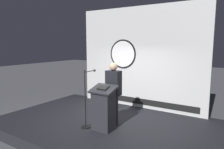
% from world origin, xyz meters
% --- Properties ---
extents(ground_plane, '(40.00, 40.00, 0.00)m').
position_xyz_m(ground_plane, '(0.00, 0.00, 0.00)').
color(ground_plane, '#4C4C51').
extents(stage_platform, '(6.40, 4.00, 0.30)m').
position_xyz_m(stage_platform, '(0.00, 0.00, 0.15)').
color(stage_platform, black).
rests_on(stage_platform, ground).
extents(banner_display, '(4.60, 0.12, 3.47)m').
position_xyz_m(banner_display, '(-0.01, 1.85, 2.02)').
color(banner_display, silver).
rests_on(banner_display, stage_platform).
extents(podium, '(0.64, 0.49, 1.17)m').
position_xyz_m(podium, '(0.13, -0.49, 0.86)').
color(podium, '#26262B').
rests_on(podium, stage_platform).
extents(speaker_person, '(0.40, 0.26, 1.72)m').
position_xyz_m(speaker_person, '(0.13, -0.01, 1.18)').
color(speaker_person, black).
rests_on(speaker_person, stage_platform).
extents(microphone_stand, '(0.24, 0.57, 1.54)m').
position_xyz_m(microphone_stand, '(-0.35, -0.58, 0.85)').
color(microphone_stand, black).
rests_on(microphone_stand, stage_platform).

